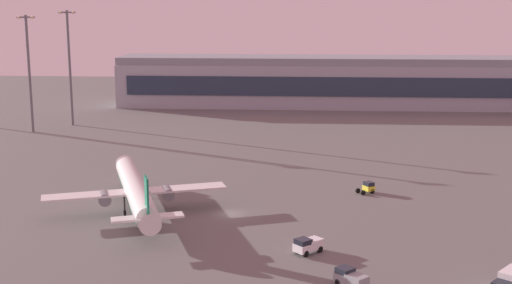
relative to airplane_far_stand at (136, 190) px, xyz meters
name	(u,v)px	position (x,y,z in m)	size (l,w,h in m)	color
ground_plane	(230,214)	(15.40, 0.15, -3.69)	(416.00, 416.00, 0.00)	#605E5B
terminal_building	(414,82)	(63.92, 121.52, 4.40)	(195.00, 22.40, 16.40)	#9EA3AD
airplane_far_stand	(136,190)	(0.00, 0.00, 0.00)	(28.98, 36.80, 9.77)	silver
baggage_tractor	(351,278)	(32.96, -27.95, -2.51)	(4.26, 4.36, 2.25)	gray
cargo_loader	(308,245)	(27.92, -16.83, -2.51)	(4.36, 4.26, 2.25)	white
catering_truck	(510,284)	(51.23, -29.45, -2.11)	(5.41, 5.85, 3.05)	white
pushback_tug	(368,187)	(39.01, 14.22, -2.62)	(3.56, 3.17, 2.05)	yellow
apron_light_central	(69,62)	(-37.41, 79.27, 14.15)	(4.80, 0.90, 31.85)	slate
apron_light_east	(29,67)	(-44.59, 68.48, 13.58)	(4.80, 0.90, 30.74)	slate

